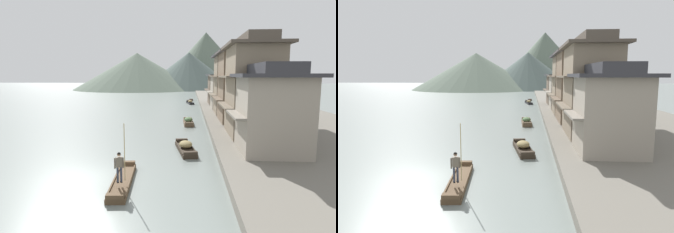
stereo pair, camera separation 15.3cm
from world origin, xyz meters
The scene contains 17 objects.
ground_plane centered at (0.00, 0.00, 0.00)m, with size 400.00×400.00×0.00m, color gray.
riverbank_right centered at (16.87, 30.00, 0.29)m, with size 18.00×110.00×0.58m, color #6B665B.
boat_foreground_poled centered at (2.24, -0.78, 0.15)m, with size 1.44×5.60×0.48m.
boatman_person centered at (2.35, -1.89, 1.48)m, with size 0.52×0.38×3.04m.
boat_moored_nearest centered at (5.74, 19.14, 0.31)m, with size 1.36×4.34×0.85m.
boat_moored_second centered at (5.60, 6.39, 0.29)m, with size 1.89×4.73×0.83m.
boat_moored_third centered at (5.97, 44.79, 0.23)m, with size 1.75×4.93×0.70m.
boat_moored_far centered at (5.93, 50.80, 0.14)m, with size 1.54×3.63×0.40m.
house_waterfront_nearest centered at (11.54, 4.50, 3.59)m, with size 5.43×5.69×6.14m.
house_waterfront_second centered at (11.44, 10.71, 4.88)m, with size 5.23×7.41×8.74m.
house_waterfront_tall centered at (12.10, 18.63, 4.87)m, with size 6.56×7.42×8.74m.
house_waterfront_narrow centered at (11.58, 25.41, 4.88)m, with size 5.51×6.39×8.74m.
house_waterfront_far centered at (12.30, 32.20, 3.58)m, with size 6.94×6.78×6.14m.
house_waterfront_end centered at (12.35, 39.37, 3.57)m, with size 7.04×7.09×6.14m.
hill_far_west centered at (13.18, 124.34, 12.72)m, with size 46.48×46.48×25.45m, color #5B6B5B.
hill_far_centre centered at (5.44, 109.45, 7.65)m, with size 41.12×41.12×15.30m, color #4C5B56.
hill_far_east centered at (-15.89, 105.53, 7.43)m, with size 52.03×52.03×14.86m, color #5B6B5B.
Camera 2 is at (6.02, -16.01, 5.93)m, focal length 31.33 mm.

